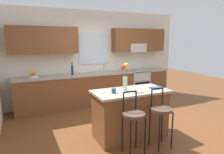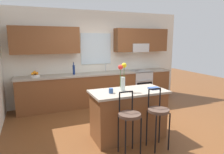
{
  "view_description": "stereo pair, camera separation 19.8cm",
  "coord_description": "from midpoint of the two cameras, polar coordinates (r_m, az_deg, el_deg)",
  "views": [
    {
      "loc": [
        -2.05,
        -3.69,
        1.86
      ],
      "look_at": [
        -0.09,
        0.55,
        1.0
      ],
      "focal_mm": 32.42,
      "sensor_mm": 36.0,
      "label": 1
    },
    {
      "loc": [
        -1.87,
        -3.77,
        1.86
      ],
      "look_at": [
        -0.09,
        0.55,
        1.0
      ],
      "focal_mm": 32.42,
      "sensor_mm": 36.0,
      "label": 2
    }
  ],
  "objects": [
    {
      "name": "oven_range",
      "position": [
        6.48,
        6.26,
        -2.12
      ],
      "size": [
        0.6,
        0.64,
        0.92
      ],
      "color": "#B7BABC",
      "rests_on": "ground"
    },
    {
      "name": "fruit_bowl_oranges",
      "position": [
        5.51,
        -22.37,
        0.38
      ],
      "size": [
        0.24,
        0.24,
        0.16
      ],
      "color": "silver",
      "rests_on": "counter_run"
    },
    {
      "name": "bar_stool_near",
      "position": [
        3.31,
        4.36,
        -11.31
      ],
      "size": [
        0.36,
        0.36,
        1.04
      ],
      "color": "black",
      "rests_on": "ground"
    },
    {
      "name": "sink_faucet",
      "position": [
        6.05,
        -3.22,
        2.81
      ],
      "size": [
        0.02,
        0.13,
        0.23
      ],
      "color": "#B7BABC",
      "rests_on": "counter_run"
    },
    {
      "name": "kitchen_island",
      "position": [
        3.97,
        3.75,
        -10.21
      ],
      "size": [
        1.44,
        0.72,
        0.92
      ],
      "color": "brown",
      "rests_on": "ground"
    },
    {
      "name": "back_wall_assembly",
      "position": [
        6.06,
        -5.74,
        7.06
      ],
      "size": [
        5.6,
        0.5,
        2.7
      ],
      "color": "silver",
      "rests_on": "ground"
    },
    {
      "name": "flower_vase",
      "position": [
        3.76,
        2.12,
        0.14
      ],
      "size": [
        0.16,
        0.1,
        0.52
      ],
      "color": "silver",
      "rests_on": "kitchen_island"
    },
    {
      "name": "ground_plane",
      "position": [
        4.61,
        2.68,
        -13.4
      ],
      "size": [
        14.0,
        14.0,
        0.0
      ],
      "primitive_type": "plane",
      "color": "brown"
    },
    {
      "name": "mug_ceramic",
      "position": [
        3.62,
        -1.09,
        -3.89
      ],
      "size": [
        0.08,
        0.08,
        0.09
      ],
      "primitive_type": "cylinder",
      "color": "#33518C",
      "rests_on": "kitchen_island"
    },
    {
      "name": "cookbook",
      "position": [
        4.03,
        10.79,
        -3.02
      ],
      "size": [
        0.2,
        0.15,
        0.03
      ],
      "primitive_type": "cube",
      "color": "navy",
      "rests_on": "kitchen_island"
    },
    {
      "name": "bottle_olive_oil",
      "position": [
        5.62,
        -12.14,
        2.0
      ],
      "size": [
        0.06,
        0.06,
        0.34
      ],
      "color": "navy",
      "rests_on": "counter_run"
    },
    {
      "name": "bar_stool_middle",
      "position": [
        3.6,
        12.14,
        -9.72
      ],
      "size": [
        0.36,
        0.36,
        1.04
      ],
      "color": "black",
      "rests_on": "ground"
    },
    {
      "name": "counter_run",
      "position": [
        5.94,
        -4.87,
        -3.19
      ],
      "size": [
        4.56,
        0.64,
        0.92
      ],
      "color": "brown",
      "rests_on": "ground"
    }
  ]
}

